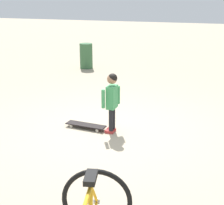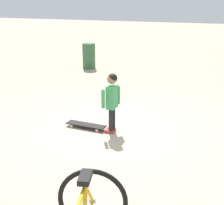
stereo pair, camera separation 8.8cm
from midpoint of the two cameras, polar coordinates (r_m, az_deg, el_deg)
The scene contains 4 objects.
ground_plane at distance 5.94m, azimuth 0.01°, elevation -4.71°, with size 50.00×50.00×0.00m, color tan.
child_person at distance 5.62m, azimuth 0.44°, elevation 1.03°, with size 0.37×0.22×1.06m.
skateboard at distance 6.00m, azimuth -4.10°, elevation -3.90°, with size 0.24×0.76×0.07m.
trash_bin at distance 10.96m, azimuth -3.79°, elevation 8.07°, with size 0.42×0.42×0.81m, color #38663D.
Camera 2 is at (5.12, 1.96, 2.30)m, focal length 52.78 mm.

